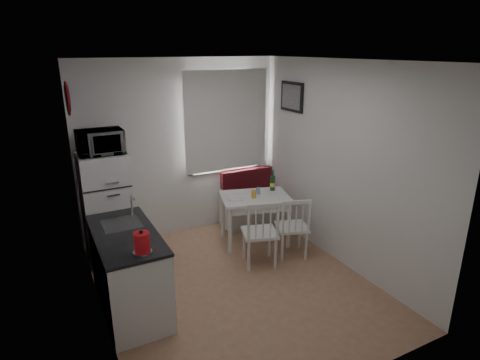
% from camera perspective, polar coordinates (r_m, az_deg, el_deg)
% --- Properties ---
extents(floor, '(3.00, 3.50, 0.02)m').
position_cam_1_polar(floor, '(4.99, -0.69, -14.74)').
color(floor, '#9D7053').
rests_on(floor, ground).
extents(ceiling, '(3.00, 3.50, 0.02)m').
position_cam_1_polar(ceiling, '(4.18, -0.83, 16.65)').
color(ceiling, white).
rests_on(ceiling, wall_back).
extents(wall_back, '(3.00, 0.02, 2.60)m').
position_cam_1_polar(wall_back, '(5.97, -8.36, 4.35)').
color(wall_back, white).
rests_on(wall_back, floor).
extents(wall_front, '(3.00, 0.02, 2.60)m').
position_cam_1_polar(wall_front, '(3.08, 14.30, -9.78)').
color(wall_front, white).
rests_on(wall_front, floor).
extents(wall_left, '(0.02, 3.50, 2.60)m').
position_cam_1_polar(wall_left, '(4.01, -20.28, -3.61)').
color(wall_left, white).
rests_on(wall_left, floor).
extents(wall_right, '(0.02, 3.50, 2.60)m').
position_cam_1_polar(wall_right, '(5.23, 14.08, 2.00)').
color(wall_right, white).
rests_on(wall_right, floor).
extents(window, '(1.22, 0.06, 1.47)m').
position_cam_1_polar(window, '(6.13, -2.18, 8.01)').
color(window, white).
rests_on(window, wall_back).
extents(curtain, '(1.35, 0.02, 1.50)m').
position_cam_1_polar(curtain, '(6.06, -1.90, 8.37)').
color(curtain, white).
rests_on(curtain, wall_back).
extents(kitchen_counter, '(0.62, 1.32, 1.16)m').
position_cam_1_polar(kitchen_counter, '(4.55, -15.56, -12.27)').
color(kitchen_counter, white).
rests_on(kitchen_counter, floor).
extents(wall_sign, '(0.03, 0.40, 0.40)m').
position_cam_1_polar(wall_sign, '(5.23, -23.26, 10.60)').
color(wall_sign, navy).
rests_on(wall_sign, wall_left).
extents(picture_frame, '(0.04, 0.52, 0.42)m').
position_cam_1_polar(picture_frame, '(5.92, 7.36, 11.67)').
color(picture_frame, black).
rests_on(picture_frame, wall_right).
extents(bench, '(1.21, 0.47, 0.87)m').
position_cam_1_polar(bench, '(6.54, 2.58, -3.54)').
color(bench, white).
rests_on(bench, floor).
extents(dining_table, '(1.10, 0.90, 0.72)m').
position_cam_1_polar(dining_table, '(5.73, 2.15, -3.05)').
color(dining_table, white).
rests_on(dining_table, floor).
extents(chair_left, '(0.54, 0.53, 0.49)m').
position_cam_1_polar(chair_left, '(5.11, 3.39, -6.63)').
color(chair_left, white).
rests_on(chair_left, floor).
extents(chair_right, '(0.51, 0.50, 0.46)m').
position_cam_1_polar(chair_right, '(5.38, 7.96, -5.85)').
color(chair_right, white).
rests_on(chair_right, floor).
extents(fridge, '(0.58, 0.58, 1.46)m').
position_cam_1_polar(fridge, '(5.55, -18.42, -3.68)').
color(fridge, white).
rests_on(fridge, floor).
extents(microwave, '(0.55, 0.37, 0.30)m').
position_cam_1_polar(microwave, '(5.25, -19.29, 5.11)').
color(microwave, white).
rests_on(microwave, fridge).
extents(kettle, '(0.18, 0.18, 0.24)m').
position_cam_1_polar(kettle, '(3.83, -13.78, -8.64)').
color(kettle, red).
rests_on(kettle, kitchen_counter).
extents(wine_bottle, '(0.08, 0.08, 0.31)m').
position_cam_1_polar(wine_bottle, '(5.90, 4.66, -0.04)').
color(wine_bottle, '#164523').
rests_on(wine_bottle, dining_table).
extents(drinking_glass_orange, '(0.06, 0.06, 0.11)m').
position_cam_1_polar(drinking_glass_orange, '(5.61, 1.98, -2.04)').
color(drinking_glass_orange, orange).
rests_on(drinking_glass_orange, dining_table).
extents(drinking_glass_blue, '(0.06, 0.06, 0.10)m').
position_cam_1_polar(drinking_glass_blue, '(5.76, 2.62, -1.56)').
color(drinking_glass_blue, '#7E9ED7').
rests_on(drinking_glass_blue, dining_table).
extents(plate, '(0.22, 0.22, 0.02)m').
position_cam_1_polar(plate, '(5.58, -0.62, -2.66)').
color(plate, white).
rests_on(plate, dining_table).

